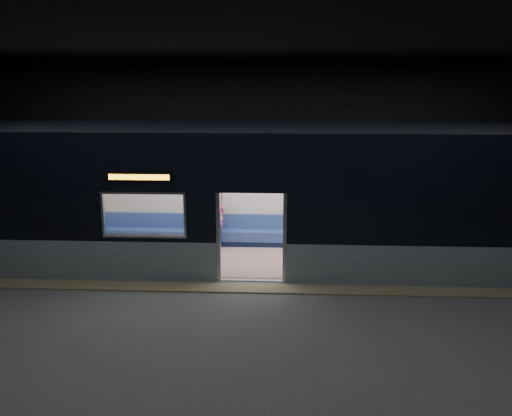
{
  "coord_description": "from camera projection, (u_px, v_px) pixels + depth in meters",
  "views": [
    {
      "loc": [
        0.68,
        -10.49,
        4.55
      ],
      "look_at": [
        0.04,
        2.3,
        1.4
      ],
      "focal_mm": 38.0,
      "sensor_mm": 36.0,
      "label": 1
    }
  ],
  "objects": [
    {
      "name": "handbag",
      "position": [
        212.0,
        225.0,
        14.4
      ],
      "size": [
        0.31,
        0.28,
        0.14
      ],
      "primitive_type": "cube",
      "rotation": [
        0.0,
        0.0,
        -0.18
      ],
      "color": "black",
      "rests_on": "passenger"
    },
    {
      "name": "tactile_strip",
      "position": [
        250.0,
        289.0,
        11.82
      ],
      "size": [
        22.8,
        0.5,
        0.03
      ],
      "primitive_type": "cube",
      "color": "#8C7F59",
      "rests_on": "station_floor"
    },
    {
      "name": "transit_map",
      "position": [
        445.0,
        193.0,
        14.43
      ],
      "size": [
        1.05,
        0.03,
        0.68
      ],
      "primitive_type": "cube",
      "color": "white",
      "rests_on": "metro_car"
    },
    {
      "name": "station_floor",
      "position": [
        249.0,
        299.0,
        11.29
      ],
      "size": [
        24.0,
        14.0,
        0.01
      ],
      "primitive_type": "cube",
      "color": "#47494C",
      "rests_on": "ground"
    },
    {
      "name": "metro_car",
      "position": [
        255.0,
        188.0,
        13.32
      ],
      "size": [
        18.0,
        3.04,
        3.35
      ],
      "color": "#8F9FAB",
      "rests_on": "station_floor"
    },
    {
      "name": "passenger",
      "position": [
        214.0,
        218.0,
        14.59
      ],
      "size": [
        0.43,
        0.72,
        1.4
      ],
      "rotation": [
        0.0,
        0.0,
        -0.12
      ],
      "color": "black",
      "rests_on": "metro_car"
    },
    {
      "name": "station_envelope",
      "position": [
        248.0,
        122.0,
        10.42
      ],
      "size": [
        24.0,
        14.0,
        5.0
      ],
      "color": "black",
      "rests_on": "station_floor"
    }
  ]
}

